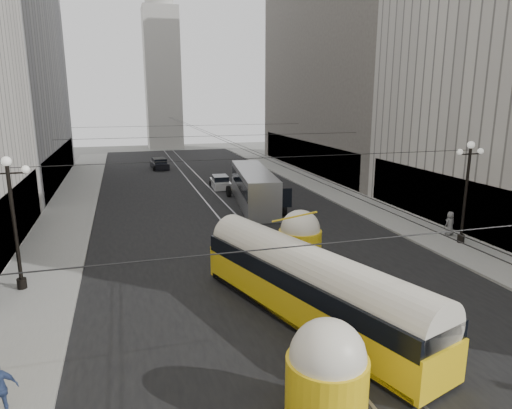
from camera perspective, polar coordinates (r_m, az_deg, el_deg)
road at (r=39.08m, az=-4.73°, el=-0.19°), size 20.00×85.00×0.02m
sidewalk_left at (r=41.98m, az=-21.99°, el=-0.08°), size 4.00×72.00×0.15m
sidewalk_right at (r=46.08m, az=9.14°, el=1.87°), size 4.00×72.00×0.15m
rail_left at (r=38.94m, az=-5.81°, el=-0.27°), size 0.12×85.00×0.04m
rail_right at (r=39.23m, az=-3.66°, el=-0.12°), size 0.12×85.00×0.04m
building_right_far at (r=59.91m, az=11.92°, el=19.99°), size 12.60×32.60×32.60m
distant_tower at (r=85.27m, az=-11.70°, el=17.05°), size 6.00×6.00×31.36m
lamppost_left_mid at (r=23.92m, az=-28.07°, el=-1.29°), size 1.86×0.44×6.37m
lamppost_right_mid at (r=30.84m, az=24.82°, el=2.05°), size 1.86×0.44×6.37m
catenary at (r=37.17m, az=-4.41°, el=8.31°), size 25.00×72.00×0.23m
streetcar at (r=19.20m, az=6.66°, el=-9.93°), size 6.21×14.22×3.24m
city_bus at (r=38.85m, az=-0.31°, el=2.32°), size 4.14×12.38×3.08m
sedan_white_far at (r=46.70m, az=-4.48°, el=2.78°), size 1.91×4.14×1.28m
sedan_dark_far at (r=60.24m, az=-11.98°, el=4.97°), size 2.18×4.49×1.37m
pedestrian_sidewalk_right at (r=32.79m, az=23.09°, el=-2.19°), size 0.86×0.62×1.60m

